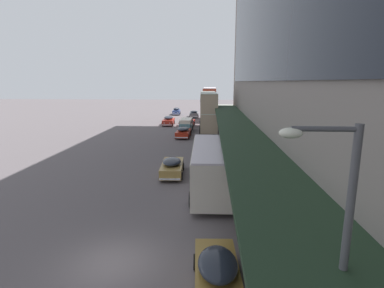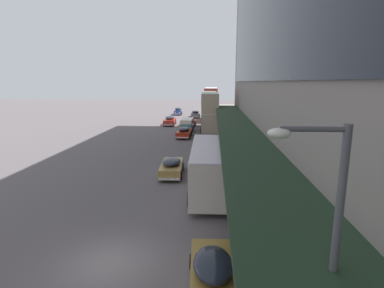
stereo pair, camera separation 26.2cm
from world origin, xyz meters
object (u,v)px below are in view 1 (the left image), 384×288
Objects in this scene: transit_bus_kerbside_front at (211,166)px; street_lamp at (334,265)px; pedestrian_at_kerb at (253,198)px; fire_hydrant at (258,245)px; sedan_second_near at (217,273)px; sedan_oncoming_front at (172,167)px; sedan_oncoming_rear at (169,121)px; transit_bus_kerbside_far at (210,103)px; sedan_far_back at (189,122)px; vw_van at (186,124)px; transit_bus_kerbside_rear at (208,110)px; sedan_trailing_near at (194,114)px; sedan_lead_mid at (176,111)px; sedan_lead_near at (183,132)px.

street_lamp is at bearing -80.90° from transit_bus_kerbside_front.
pedestrian_at_kerb is 4.01m from fire_hydrant.
sedan_oncoming_front is at bearing 103.77° from sedan_second_near.
sedan_oncoming_front is 29.74m from sedan_oncoming_rear.
transit_bus_kerbside_far is 8.91m from sedan_far_back.
vw_van reaches higher than fire_hydrant.
transit_bus_kerbside_rear reaches higher than sedan_oncoming_front.
vw_van reaches higher than sedan_trailing_near.
sedan_trailing_near is at bearing -49.15° from sedan_lead_mid.
pedestrian_at_kerb is (6.18, -35.90, 0.42)m from sedan_far_back.
sedan_trailing_near is 60.43m from street_lamp.
transit_bus_kerbside_far is at bearing 90.32° from transit_bus_kerbside_front.
street_lamp is at bearing -86.25° from transit_bus_kerbside_rear.
vw_van is (-0.05, -5.41, 0.34)m from sedan_far_back.
transit_bus_kerbside_front is at bearing 99.10° from street_lamp.
transit_bus_kerbside_rear is 24.10m from sedan_oncoming_front.
sedan_far_back is at bearing -90.76° from sedan_trailing_near.
sedan_oncoming_rear is at bearing 107.28° from sedan_lead_near.
vw_van is at bearing 99.83° from fire_hydrant.
sedan_lead_near is at bearing 99.83° from street_lamp.
sedan_second_near is 0.65× the size of street_lamp.
transit_bus_kerbside_far is 13.56m from sedan_lead_mid.
transit_bus_kerbside_rear is 24.29m from sedan_lead_mid.
sedan_oncoming_front is 1.06× the size of sedan_second_near.
sedan_oncoming_front is at bearing -94.77° from transit_bus_kerbside_far.
pedestrian_at_kerb is at bearing -74.96° from sedan_oncoming_rear.
vw_van is 34.95m from fire_hydrant.
street_lamp reaches higher than transit_bus_kerbside_front.
transit_bus_kerbside_rear is at bearing 93.75° from street_lamp.
transit_bus_kerbside_rear is at bearing 61.75° from sedan_lead_near.
sedan_lead_near is at bearing 97.33° from sedan_second_near.
sedan_oncoming_front is (-3.00, -35.99, -2.77)m from transit_bus_kerbside_far.
transit_bus_kerbside_far reaches higher than fire_hydrant.
sedan_far_back is 0.99× the size of sedan_trailing_near.
fire_hydrant is (2.33, -47.52, -3.01)m from transit_bus_kerbside_far.
fire_hydrant is at bearing -65.19° from sedan_oncoming_front.
pedestrian_at_kerb reaches higher than vw_van.
sedan_far_back reaches higher than fire_hydrant.
sedan_oncoming_front is at bearing -88.01° from sedan_lead_near.
transit_bus_kerbside_far reaches higher than sedan_lead_near.
sedan_second_near is (4.02, -42.33, 0.00)m from sedan_far_back.
sedan_oncoming_rear is at bearing 102.92° from transit_bus_kerbside_front.
transit_bus_kerbside_front reaches higher than sedan_lead_near.
transit_bus_kerbside_rear is at bearing -52.86° from sedan_far_back.
sedan_oncoming_front is at bearing 126.40° from pedestrian_at_kerb.
sedan_lead_near is at bearing 91.99° from sedan_oncoming_front.
sedan_lead_mid is 6.46× the size of fire_hydrant.
street_lamp reaches higher than transit_bus_kerbside_far.
transit_bus_kerbside_rear reaches higher than sedan_far_back.
fire_hydrant is at bearing 92.25° from street_lamp.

